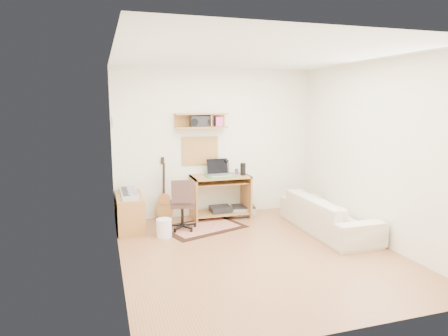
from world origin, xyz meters
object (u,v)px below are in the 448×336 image
object	(u,v)px
cabinet	(130,212)
sofa	(328,208)
task_chair	(182,204)
printer	(243,210)
desk	(220,197)

from	to	relation	value
cabinet	sofa	xyz separation A→B (m)	(2.96, -1.07, 0.10)
task_chair	sofa	distance (m)	2.29
task_chair	printer	world-z (taller)	task_chair
desk	sofa	size ratio (longest dim) A/B	0.53
task_chair	cabinet	world-z (taller)	task_chair
sofa	task_chair	bearing A→B (deg)	70.31
desk	printer	distance (m)	0.54
printer	sofa	bearing A→B (deg)	-44.63
desk	task_chair	world-z (taller)	task_chair
cabinet	sofa	distance (m)	3.15
cabinet	printer	xyz separation A→B (m)	(2.02, 0.22, -0.19)
printer	task_chair	bearing A→B (deg)	-147.68
sofa	printer	bearing A→B (deg)	35.99
desk	printer	size ratio (longest dim) A/B	2.42
printer	sofa	distance (m)	1.62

